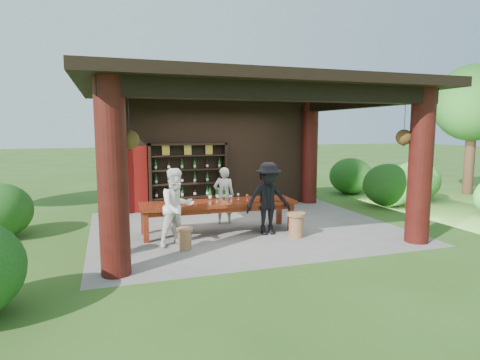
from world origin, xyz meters
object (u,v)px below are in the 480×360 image
object	(u,v)px
stool_near_left	(185,238)
stool_far_left	(115,241)
napkin_basket	(174,202)
host	(224,195)
wine_shelf	(189,177)
tasting_table	(218,206)
stool_near_right	(296,224)
guest_woman	(177,207)
guest_man	(268,199)

from	to	relation	value
stool_near_left	stool_far_left	xyz separation A→B (m)	(-1.36, 0.03, 0.05)
napkin_basket	stool_far_left	bearing A→B (deg)	-143.51
stool_far_left	host	size ratio (longest dim) A/B	0.37
wine_shelf	stool_far_left	xyz separation A→B (m)	(-2.19, -3.78, -0.74)
stool_near_left	wine_shelf	bearing A→B (deg)	77.66
wine_shelf	tasting_table	world-z (taller)	wine_shelf
stool_far_left	stool_near_right	bearing A→B (deg)	1.54
guest_woman	tasting_table	bearing A→B (deg)	13.86
stool_far_left	guest_woman	xyz separation A→B (m)	(1.26, 0.31, 0.54)
stool_near_right	stool_far_left	size ratio (longest dim) A/B	1.03
guest_woman	host	bearing A→B (deg)	26.65
tasting_table	guest_man	world-z (taller)	guest_man
stool_near_right	tasting_table	bearing A→B (deg)	148.80
host	napkin_basket	bearing A→B (deg)	49.33
stool_far_left	guest_woman	distance (m)	1.41
tasting_table	host	distance (m)	0.94
stool_near_left	stool_far_left	size ratio (longest dim) A/B	0.82
host	guest_woman	world-z (taller)	guest_woman
stool_far_left	napkin_basket	xyz separation A→B (m)	(1.30, 0.97, 0.53)
tasting_table	napkin_basket	bearing A→B (deg)	-174.81
guest_woman	stool_near_right	bearing A→B (deg)	-24.68
guest_woman	napkin_basket	world-z (taller)	guest_woman
napkin_basket	tasting_table	bearing A→B (deg)	5.19
stool_far_left	tasting_table	bearing A→B (deg)	24.11
stool_far_left	napkin_basket	bearing A→B (deg)	36.49
wine_shelf	napkin_basket	distance (m)	2.96
wine_shelf	guest_man	world-z (taller)	wine_shelf
stool_near_right	stool_far_left	xyz separation A→B (m)	(-3.95, -0.11, -0.01)
wine_shelf	stool_far_left	world-z (taller)	wine_shelf
guest_man	napkin_basket	bearing A→B (deg)	168.67
tasting_table	stool_near_right	xyz separation A→B (m)	(1.58, -0.96, -0.34)
guest_man	napkin_basket	distance (m)	2.17
tasting_table	stool_far_left	distance (m)	2.62
stool_near_left	guest_man	xyz separation A→B (m)	(2.08, 0.57, 0.61)
guest_man	wine_shelf	bearing A→B (deg)	110.85
stool_near_right	guest_man	world-z (taller)	guest_man
tasting_table	host	xyz separation A→B (m)	(0.38, 0.85, 0.10)
stool_far_left	wine_shelf	bearing A→B (deg)	59.86
stool_far_left	guest_man	bearing A→B (deg)	9.00
tasting_table	wine_shelf	bearing A→B (deg)	93.76
guest_woman	napkin_basket	distance (m)	0.66
guest_man	guest_woman	bearing A→B (deg)	-173.96
wine_shelf	napkin_basket	size ratio (longest dim) A/B	8.90
stool_near_right	napkin_basket	xyz separation A→B (m)	(-2.65, 0.86, 0.52)
wine_shelf	host	xyz separation A→B (m)	(0.56, -1.87, -0.29)
guest_woman	wine_shelf	bearing A→B (deg)	54.63
stool_near_left	guest_woman	world-z (taller)	guest_woman
wine_shelf	host	world-z (taller)	wine_shelf
host	guest_woman	distance (m)	2.19
host	guest_man	xyz separation A→B (m)	(0.68, -1.36, 0.11)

